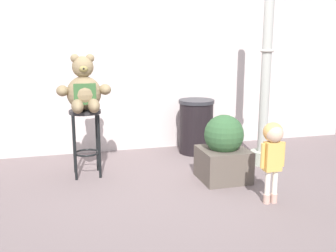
% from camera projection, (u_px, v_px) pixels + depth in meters
% --- Properties ---
extents(ground_plane, '(24.00, 24.00, 0.00)m').
position_uv_depth(ground_plane, '(170.00, 188.00, 4.46)').
color(ground_plane, slate).
extents(building_wall, '(7.03, 0.30, 3.97)m').
position_uv_depth(building_wall, '(136.00, 16.00, 5.78)').
color(building_wall, beige).
rests_on(building_wall, ground_plane).
extents(bar_stool_with_teddy, '(0.38, 0.38, 0.82)m').
position_uv_depth(bar_stool_with_teddy, '(86.00, 130.00, 4.76)').
color(bar_stool_with_teddy, '#2B292B').
rests_on(bar_stool_with_teddy, ground_plane).
extents(teddy_bear, '(0.63, 0.57, 0.66)m').
position_uv_depth(teddy_bear, '(84.00, 90.00, 4.63)').
color(teddy_bear, '#897452').
rests_on(teddy_bear, bar_stool_with_teddy).
extents(child_walking, '(0.27, 0.21, 0.84)m').
position_uv_depth(child_walking, '(273.00, 145.00, 3.93)').
color(child_walking, '#C9A090').
rests_on(child_walking, ground_plane).
extents(trash_bin, '(0.52, 0.52, 0.79)m').
position_uv_depth(trash_bin, '(196.00, 126.00, 5.78)').
color(trash_bin, black).
rests_on(trash_bin, ground_plane).
extents(lamppost, '(0.29, 0.29, 2.58)m').
position_uv_depth(lamppost, '(265.00, 90.00, 5.11)').
color(lamppost, '#A3AE99').
rests_on(lamppost, ground_plane).
extents(planter_with_shrub, '(0.55, 0.55, 0.79)m').
position_uv_depth(planter_with_shrub, '(223.00, 150.00, 4.65)').
color(planter_with_shrub, '#5A5047').
rests_on(planter_with_shrub, ground_plane).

